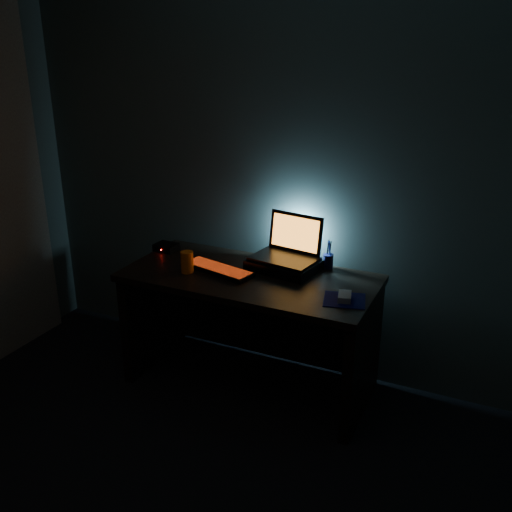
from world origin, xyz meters
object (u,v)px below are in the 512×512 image
(laptop, at_px, (289,248))
(juice_glass, at_px, (187,262))
(mouse, at_px, (345,297))
(router, at_px, (166,247))
(pen_cup, at_px, (328,261))
(keyboard, at_px, (218,269))

(laptop, xyz_separation_m, juice_glass, (-0.52, -0.34, -0.05))
(mouse, height_order, router, router)
(laptop, height_order, pen_cup, laptop)
(laptop, bearing_deg, router, -165.68)
(laptop, height_order, mouse, laptop)
(mouse, relative_size, pen_cup, 1.27)
(keyboard, distance_m, router, 0.51)
(mouse, xyz_separation_m, pen_cup, (-0.23, 0.40, 0.02))
(laptop, distance_m, juice_glass, 0.62)
(keyboard, relative_size, router, 3.31)
(keyboard, xyz_separation_m, router, (-0.48, 0.17, 0.01))
(keyboard, bearing_deg, mouse, 8.28)
(pen_cup, bearing_deg, mouse, -60.53)
(mouse, height_order, pen_cup, pen_cup)
(keyboard, bearing_deg, juice_glass, -137.40)
(laptop, relative_size, juice_glass, 3.18)
(juice_glass, xyz_separation_m, router, (-0.32, 0.26, -0.04))
(keyboard, height_order, pen_cup, pen_cup)
(laptop, height_order, router, laptop)
(laptop, distance_m, keyboard, 0.45)
(mouse, distance_m, juice_glass, 0.97)
(laptop, distance_m, mouse, 0.56)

